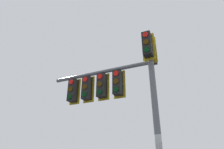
# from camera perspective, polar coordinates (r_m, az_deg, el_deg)

# --- Properties ---
(signal_mast_assembly) EXTENTS (1.06, 4.21, 5.96)m
(signal_mast_assembly) POSITION_cam_1_polar(r_m,az_deg,el_deg) (6.77, 2.42, -3.05)
(signal_mast_assembly) COLOR slate
(signal_mast_assembly) RESTS_ON ground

